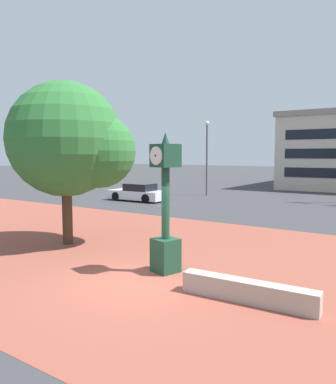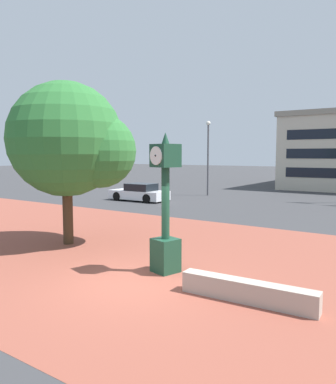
{
  "view_description": "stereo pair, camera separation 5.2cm",
  "coord_description": "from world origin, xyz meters",
  "px_view_note": "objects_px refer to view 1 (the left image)",
  "views": [
    {
      "loc": [
        6.24,
        -7.57,
        3.39
      ],
      "look_at": [
        0.11,
        1.48,
        2.31
      ],
      "focal_mm": 35.53,
      "sensor_mm": 36.0,
      "label": 1
    },
    {
      "loc": [
        6.29,
        -7.54,
        3.39
      ],
      "look_at": [
        0.11,
        1.48,
        2.31
      ],
      "focal_mm": 35.53,
      "sensor_mm": 36.0,
      "label": 2
    }
  ],
  "objects_px": {
    "plaza_tree": "(72,142)",
    "car_street_near": "(138,193)",
    "street_lamp_post": "(207,150)",
    "street_clock": "(166,212)"
  },
  "relations": [
    {
      "from": "plaza_tree",
      "to": "car_street_near",
      "type": "bearing_deg",
      "value": 118.42
    },
    {
      "from": "plaza_tree",
      "to": "street_lamp_post",
      "type": "relative_size",
      "value": 0.99
    },
    {
      "from": "street_clock",
      "to": "street_lamp_post",
      "type": "xyz_separation_m",
      "value": [
        -8.9,
        18.98,
        2.04
      ]
    },
    {
      "from": "street_clock",
      "to": "plaza_tree",
      "type": "distance_m",
      "value": 5.35
    },
    {
      "from": "plaza_tree",
      "to": "street_lamp_post",
      "type": "bearing_deg",
      "value": 102.71
    },
    {
      "from": "street_clock",
      "to": "street_lamp_post",
      "type": "height_order",
      "value": "street_lamp_post"
    },
    {
      "from": "plaza_tree",
      "to": "car_street_near",
      "type": "xyz_separation_m",
      "value": [
        -6.51,
        12.02,
        -3.28
      ]
    },
    {
      "from": "car_street_near",
      "to": "street_lamp_post",
      "type": "relative_size",
      "value": 0.73
    },
    {
      "from": "street_clock",
      "to": "car_street_near",
      "type": "height_order",
      "value": "street_clock"
    },
    {
      "from": "street_clock",
      "to": "street_lamp_post",
      "type": "bearing_deg",
      "value": 130.94
    }
  ]
}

